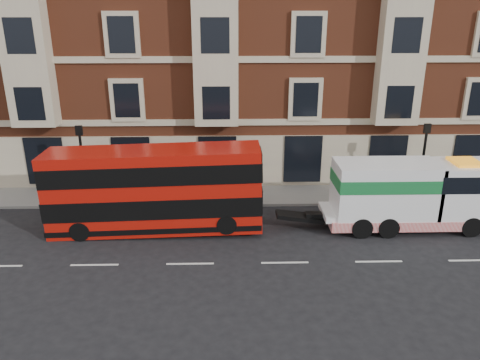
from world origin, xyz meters
name	(u,v)px	position (x,y,z in m)	size (l,w,h in m)	color
ground	(190,264)	(0.00, 0.00, 0.00)	(120.00, 120.00, 0.00)	black
sidewalk	(200,196)	(0.00, 7.50, 0.07)	(90.00, 3.00, 0.15)	slate
victorian_terrace	(210,10)	(0.50, 15.00, 10.07)	(45.00, 12.00, 20.40)	brown
lamp_post_west	(82,160)	(-6.00, 6.20, 2.68)	(0.35, 0.15, 4.35)	black
lamp_post_east	(423,157)	(12.00, 6.20, 2.68)	(0.35, 0.15, 4.35)	black
double_decker_bus	(155,189)	(-1.84, 3.28, 2.15)	(10.02, 2.30, 4.05)	#B6130A
tow_truck	(408,194)	(10.21, 3.28, 1.77)	(8.02, 2.37, 3.34)	white
pedestrian	(83,185)	(-6.30, 6.75, 1.08)	(0.68, 0.44, 1.86)	#17252F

